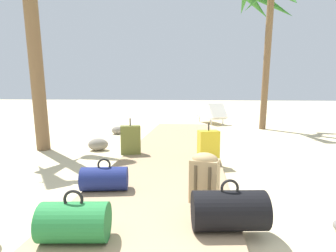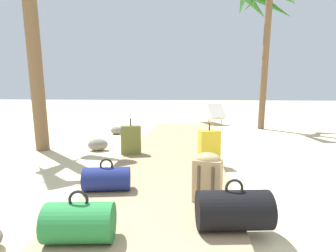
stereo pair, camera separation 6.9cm
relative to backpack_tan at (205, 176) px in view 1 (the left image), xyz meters
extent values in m
plane|color=beige|center=(-0.58, 1.41, -0.37)|extent=(60.00, 60.00, 0.00)
cube|color=tan|center=(-0.58, 2.32, -0.33)|extent=(1.80, 9.11, 0.08)
cube|color=tan|center=(0.00, 0.00, -0.05)|extent=(0.35, 0.28, 0.48)
ellipsoid|color=tan|center=(0.00, 0.00, 0.19)|extent=(0.33, 0.27, 0.15)
cylinder|color=brown|center=(-0.10, -0.08, -0.05)|extent=(0.04, 0.04, 0.38)
cylinder|color=brown|center=(0.05, -0.12, -0.05)|extent=(0.04, 0.04, 0.38)
cube|color=olive|center=(-1.37, 2.12, -0.01)|extent=(0.41, 0.28, 0.55)
cylinder|color=black|center=(-1.37, 2.12, 0.33)|extent=(0.02, 0.02, 0.14)
cylinder|color=#237538|center=(-1.08, -0.94, -0.13)|extent=(0.58, 0.39, 0.33)
torus|color=black|center=(-1.08, -0.94, 0.07)|extent=(0.17, 0.04, 0.16)
cube|color=gold|center=(0.10, 1.68, -0.02)|extent=(0.39, 0.30, 0.55)
cylinder|color=black|center=(0.10, 1.68, 0.32)|extent=(0.02, 0.02, 0.13)
cylinder|color=navy|center=(-1.22, 0.20, -0.14)|extent=(0.61, 0.38, 0.29)
torus|color=black|center=(-1.22, 0.20, 0.03)|extent=(0.17, 0.05, 0.16)
cylinder|color=black|center=(0.20, -0.61, -0.11)|extent=(0.69, 0.43, 0.35)
torus|color=black|center=(0.20, -0.61, 0.09)|extent=(0.17, 0.05, 0.16)
cylinder|color=brown|center=(2.09, 6.28, 1.80)|extent=(0.21, 0.60, 4.35)
cone|color=#2D6B28|center=(2.37, 7.02, 3.79)|extent=(1.52, 0.88, 1.21)
cone|color=#2D6B28|center=(1.76, 6.88, 3.79)|extent=(1.32, 0.95, 1.09)
cylinder|color=brown|center=(-3.47, 2.53, 1.55)|extent=(0.28, 0.48, 3.84)
cube|color=white|center=(0.42, 7.87, -0.11)|extent=(1.09, 1.52, 0.08)
cube|color=white|center=(0.65, 7.33, 0.17)|extent=(0.73, 0.65, 0.53)
cylinder|color=silver|center=(-0.02, 8.30, -0.26)|extent=(0.04, 0.04, 0.22)
cylinder|color=silver|center=(0.43, 8.48, -0.26)|extent=(0.04, 0.04, 0.22)
cylinder|color=silver|center=(0.42, 7.27, -0.26)|extent=(0.04, 0.04, 0.22)
cylinder|color=silver|center=(0.86, 7.45, -0.26)|extent=(0.04, 0.04, 0.22)
ellipsoid|color=gray|center=(-2.24, 2.69, -0.24)|extent=(0.48, 0.39, 0.27)
ellipsoid|color=gray|center=(-2.47, 4.88, -0.25)|extent=(0.43, 0.41, 0.23)
camera|label=1|loc=(-0.08, -2.95, 0.95)|focal=29.16mm
camera|label=2|loc=(-0.15, -2.95, 0.95)|focal=29.16mm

